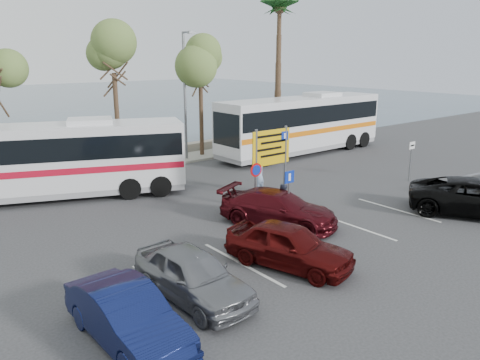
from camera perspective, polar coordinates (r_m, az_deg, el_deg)
ground at (r=19.13m, az=7.95°, el=-5.81°), size 120.00×120.00×0.00m
kerb_strip at (r=30.03m, az=-11.76°, el=1.84°), size 44.00×2.40×0.15m
seawall at (r=31.74m, az=-13.44°, el=2.86°), size 48.00×0.80×0.60m
tree_mid at (r=28.64m, az=-15.23°, el=14.31°), size 3.20×3.20×8.00m
tree_right at (r=31.56m, az=-4.88°, el=13.89°), size 3.20×3.20×7.40m
palm_tree at (r=36.07m, az=4.84°, el=19.91°), size 4.80×4.80×11.20m
street_lamp_right at (r=30.41m, az=-6.68°, el=10.85°), size 0.45×1.15×8.01m
direction_sign at (r=21.32m, az=3.82°, el=3.28°), size 2.20×0.12×3.60m
sign_no_stop at (r=19.89m, az=1.94°, el=-0.09°), size 0.60×0.08×2.35m
sign_parking at (r=19.05m, az=5.97°, el=-1.17°), size 0.50×0.07×2.25m
sign_taxi at (r=27.21m, az=20.12°, el=2.79°), size 0.50×0.07×2.20m
lane_markings at (r=17.72m, az=7.75°, el=-7.52°), size 12.02×4.20×0.01m
coach_bus_left at (r=24.04m, az=-21.84°, el=1.97°), size 12.37×6.97×3.83m
coach_bus_right at (r=33.15m, az=7.56°, el=6.53°), size 13.44×3.03×4.18m
car_silver_a at (r=13.59m, az=-5.79°, el=-11.38°), size 1.92×4.34×1.45m
car_blue at (r=11.98m, az=-13.60°, el=-15.82°), size 1.64×4.26×1.39m
car_maroon at (r=19.13m, az=4.69°, el=-3.46°), size 3.78×5.27×1.42m
car_red at (r=15.50m, az=5.97°, el=-7.91°), size 2.91×4.63×1.47m
suv_black at (r=22.71m, az=26.95°, el=-1.91°), size 5.04×6.16×1.56m
pedestrian_near at (r=23.52m, az=2.33°, el=0.67°), size 0.75×0.55×1.87m
pedestrian_far at (r=19.77m, az=5.19°, el=-2.65°), size 0.91×0.96×1.55m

